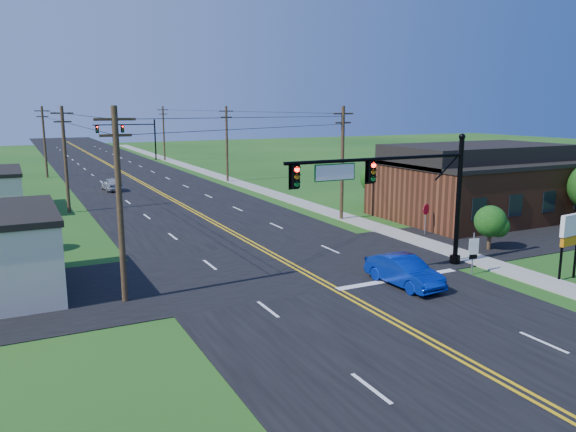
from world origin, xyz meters
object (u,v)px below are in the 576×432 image
signal_mast_main (395,187)px  blue_car (404,272)px  signal_mast_far (129,133)px  route_sign (473,250)px  stop_sign (426,213)px

signal_mast_main → blue_car: 4.52m
signal_mast_far → blue_car: size_ratio=2.41×
signal_mast_far → route_sign: signal_mast_far is taller
stop_sign → signal_mast_far: bearing=78.0°
signal_mast_main → stop_sign: size_ratio=5.06×
route_sign → stop_sign: (4.04, 8.66, 0.26)m
signal_mast_far → blue_car: (-0.86, -73.96, -3.79)m
signal_mast_main → route_sign: bearing=-27.9°
blue_car → route_sign: (4.57, -0.06, 0.60)m
signal_mast_main → signal_mast_far: size_ratio=1.03×
blue_car → stop_sign: bearing=41.6°
signal_mast_far → stop_sign: 65.88m
signal_mast_far → stop_sign: (7.75, -65.36, -2.94)m
signal_mast_main → stop_sign: bearing=40.2°
signal_mast_far → route_sign: (3.71, -74.02, -3.20)m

